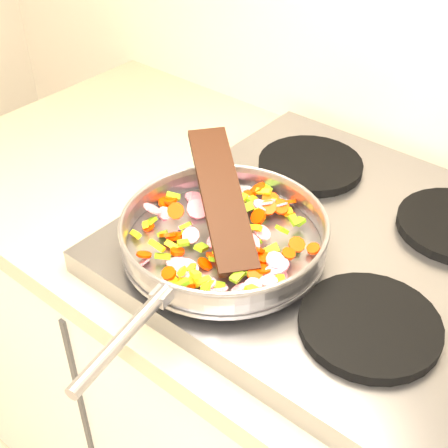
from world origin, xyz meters
The scene contains 7 objects.
cooktop centered at (-0.70, 1.67, 0.92)m, with size 0.60×0.60×0.04m, color #939399.
grate_fl centered at (-0.84, 1.52, 0.95)m, with size 0.19×0.19×0.02m, color black.
grate_fr centered at (-0.56, 1.52, 0.95)m, with size 0.19×0.19×0.02m, color black.
grate_bl centered at (-0.84, 1.81, 0.95)m, with size 0.19×0.19×0.02m, color black.
saute_pan centered at (-0.81, 1.52, 0.98)m, with size 0.34×0.51×0.05m.
vegetable_heap centered at (-0.80, 1.52, 0.98)m, with size 0.29×0.28×0.05m.
wooden_spatula centered at (-0.83, 1.54, 1.02)m, with size 0.26×0.06×0.01m, color black.
Camera 1 is at (-0.34, 0.96, 1.56)m, focal length 50.00 mm.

